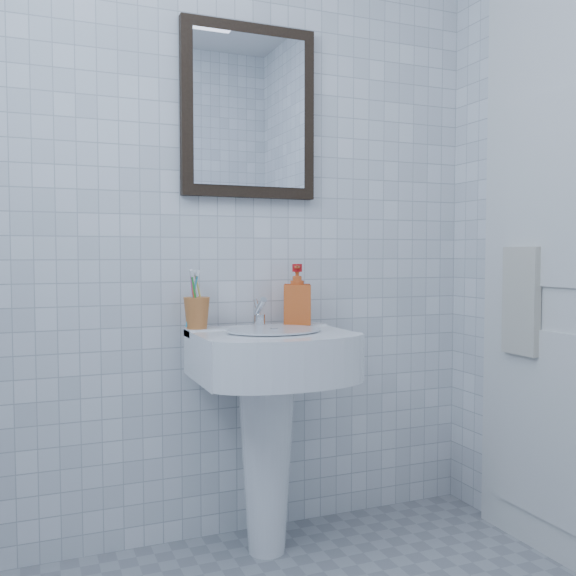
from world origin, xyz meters
name	(u,v)px	position (x,y,z in m)	size (l,w,h in m)	color
wall_back	(199,193)	(0.00, 1.20, 1.25)	(2.20, 0.02, 2.50)	white
washbasin	(269,403)	(0.18, 0.98, 0.53)	(0.51, 0.37, 0.79)	white
faucet	(259,315)	(0.18, 1.08, 0.82)	(0.04, 0.09, 0.11)	silver
toothbrush_cup	(197,313)	(-0.04, 1.10, 0.83)	(0.09, 0.09, 0.11)	#BD6930
soap_dispenser	(297,295)	(0.34, 1.09, 0.89)	(0.10, 0.10, 0.22)	#E24B16
wall_mirror	(249,111)	(0.18, 1.18, 1.55)	(0.50, 0.04, 0.62)	black
bathroom_door	(571,265)	(1.08, 0.55, 1.00)	(0.04, 0.80, 2.00)	silver
towel_ring	(527,250)	(1.06, 0.73, 1.05)	(0.18, 0.18, 0.01)	silver
hand_towel	(521,301)	(1.04, 0.73, 0.87)	(0.03, 0.16, 0.38)	beige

